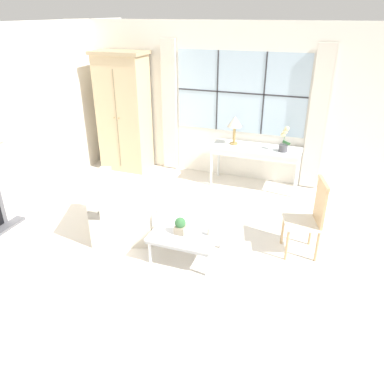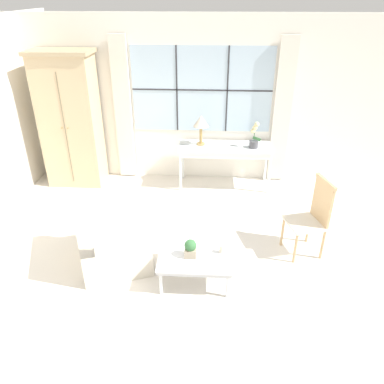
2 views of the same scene
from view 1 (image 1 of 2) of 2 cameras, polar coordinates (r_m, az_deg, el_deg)
ground_plane at (r=4.93m, az=-2.03°, el=-10.63°), size 14.00×14.00×0.00m
wall_back_windowed at (r=7.03m, az=7.32°, el=13.05°), size 7.20×0.14×2.80m
wall_left at (r=6.43m, az=-26.30°, el=9.42°), size 0.06×7.20×2.80m
armoire at (r=7.57m, az=-10.34°, el=11.82°), size 1.01×0.61×2.28m
console_table at (r=6.80m, az=9.70°, el=6.11°), size 1.59×0.56×0.75m
table_lamp at (r=6.78m, az=6.56°, el=10.41°), size 0.26×0.26×0.51m
potted_orchid at (r=6.61m, az=13.82°, el=7.43°), size 0.19×0.15×0.44m
armchair_upholstered at (r=5.52m, az=-10.42°, el=-3.24°), size 1.09×1.15×0.84m
side_chair_wooden at (r=5.04m, az=17.67°, el=-3.26°), size 0.54×0.54×1.05m
coffee_table at (r=4.88m, az=-0.86°, el=-6.40°), size 0.86×0.73×0.37m
potted_plant_small at (r=4.76m, az=-1.80°, el=-5.13°), size 0.14×0.14×0.22m
pillar_candle at (r=4.75m, az=2.70°, el=-6.08°), size 0.09×0.09×0.12m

